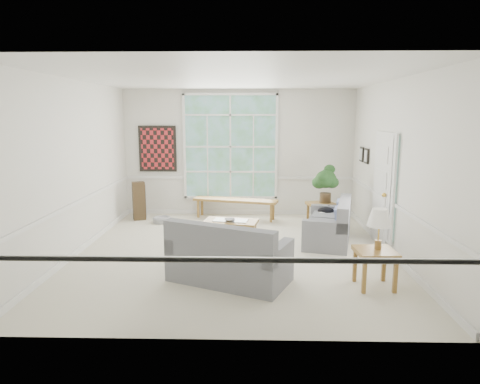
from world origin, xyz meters
name	(u,v)px	position (x,y,z in m)	size (l,w,h in m)	color
floor	(234,252)	(0.00, 0.00, -0.01)	(5.50, 6.00, 0.01)	beige
ceiling	(234,78)	(0.00, 0.00, 3.00)	(5.50, 6.00, 0.02)	white
wall_back	(239,153)	(0.00, 3.00, 1.50)	(5.50, 0.02, 3.00)	silver
wall_front	(222,204)	(0.00, -3.00, 1.50)	(5.50, 0.02, 3.00)	silver
wall_left	(75,168)	(-2.75, 0.00, 1.50)	(0.02, 6.00, 3.00)	silver
wall_right	(396,169)	(2.75, 0.00, 1.50)	(0.02, 6.00, 3.00)	silver
window_back	(230,147)	(-0.20, 2.96, 1.65)	(2.30, 0.08, 2.40)	white
entry_door	(381,189)	(2.71, 0.60, 1.05)	(0.08, 0.90, 2.10)	white
door_sidelight	(393,189)	(2.71, -0.03, 1.15)	(0.08, 0.26, 1.90)	white
wall_art	(158,149)	(-1.95, 2.95, 1.60)	(0.90, 0.06, 1.10)	maroon
wall_frame_near	(366,156)	(2.71, 1.75, 1.55)	(0.04, 0.26, 0.32)	black
wall_frame_far	(361,154)	(2.71, 2.15, 1.55)	(0.04, 0.26, 0.32)	black
loveseat_right	(328,221)	(1.76, 0.66, 0.41)	(0.79, 1.53, 0.83)	slate
loveseat_front	(230,251)	(-0.01, -1.31, 0.46)	(1.68, 0.87, 0.91)	slate
coffee_table	(231,230)	(-0.10, 0.78, 0.19)	(1.03, 0.56, 0.38)	olive
pewter_bowl	(230,220)	(-0.11, 0.70, 0.42)	(0.27, 0.27, 0.07)	gray
window_bench	(235,209)	(-0.07, 2.51, 0.23)	(1.98, 0.38, 0.46)	olive
end_table	(322,216)	(1.81, 1.69, 0.27)	(0.55, 0.55, 0.55)	olive
houseplant	(326,184)	(1.89, 1.75, 0.96)	(0.48, 0.48, 0.83)	#21491E
side_table	(374,268)	(2.04, -1.50, 0.27)	(0.53, 0.53, 0.55)	olive
table_lamp	(379,229)	(2.07, -1.47, 0.84)	(0.34, 0.34, 0.58)	white
pet_bed	(162,220)	(-1.72, 2.10, 0.06)	(0.42, 0.42, 0.12)	gray
floor_speaker	(139,201)	(-2.30, 2.35, 0.44)	(0.28, 0.22, 0.88)	#42311C
cat	(326,210)	(1.81, 1.21, 0.50)	(0.33, 0.24, 0.16)	black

